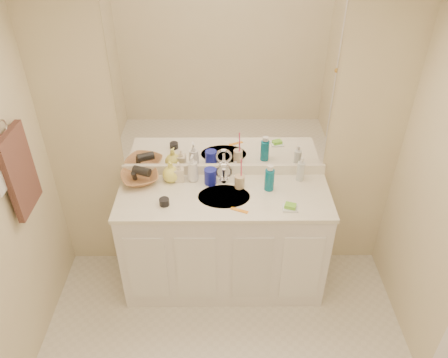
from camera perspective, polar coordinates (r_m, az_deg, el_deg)
ceiling at (r=1.48m, az=0.22°, el=21.50°), size 2.60×2.60×0.02m
wall_back at (r=3.14m, az=-0.03°, el=5.66°), size 2.60×0.02×2.40m
vanity_cabinet at (r=3.39m, az=-0.00°, el=-8.19°), size 1.50×0.55×0.85m
countertop at (r=3.10m, az=-0.00°, el=-2.26°), size 1.52×0.57×0.03m
backsplash at (r=3.28m, az=-0.03°, el=1.27°), size 1.52×0.03×0.08m
sink_basin at (r=3.08m, az=-0.00°, el=-2.44°), size 0.37×0.37×0.02m
faucet at (r=3.19m, az=-0.02°, el=0.49°), size 0.02×0.02×0.11m
mirror at (r=2.98m, az=-0.03°, el=11.64°), size 1.48×0.01×1.20m
blue_mug at (r=3.17m, az=-1.80°, el=0.35°), size 0.11×0.11×0.12m
tan_cup at (r=3.14m, az=2.04°, el=-0.34°), size 0.09×0.09×0.10m
toothbrush at (r=3.08m, az=2.26°, el=1.19°), size 0.02×0.04×0.19m
mouthwash_bottle at (r=3.11m, az=5.95°, el=-0.11°), size 0.08×0.08×0.16m
clear_pump_bottle at (r=3.25m, az=9.96°, el=0.98°), size 0.07×0.07×0.15m
soap_dish at (r=2.99m, az=8.63°, el=-3.78°), size 0.11×0.09×0.01m
green_soap at (r=2.98m, az=8.66°, el=-3.51°), size 0.09×0.07×0.03m
orange_comb at (r=2.95m, az=2.03°, el=-4.11°), size 0.12×0.07×0.01m
dark_jar at (r=3.01m, az=-7.81°, el=-2.98°), size 0.08×0.08×0.05m
soap_bottle_white at (r=3.18m, az=-4.11°, el=1.44°), size 0.10×0.10×0.21m
soap_bottle_cream at (r=3.20m, az=-5.89°, el=0.95°), size 0.08×0.08×0.16m
soap_bottle_yellow at (r=3.21m, az=-6.97°, el=1.00°), size 0.16×0.16×0.16m
wicker_basket at (r=3.26m, az=-10.93°, el=0.19°), size 0.34×0.34×0.07m
hair_dryer at (r=3.23m, az=-10.69°, el=1.02°), size 0.14×0.11×0.06m
towel_ring at (r=2.81m, az=-26.98°, el=5.91°), size 0.01×0.11×0.11m
hand_towel at (r=2.94m, az=-25.11°, el=0.86°), size 0.04×0.32×0.55m
switch_plate at (r=2.78m, az=-27.18°, el=-0.62°), size 0.01×0.08×0.13m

